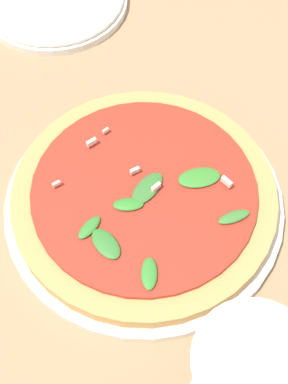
{
  "coord_description": "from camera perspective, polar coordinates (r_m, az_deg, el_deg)",
  "views": [
    {
      "loc": [
        0.2,
        -0.14,
        0.51
      ],
      "look_at": [
        -0.03,
        0.04,
        0.03
      ],
      "focal_mm": 50.0,
      "sensor_mm": 36.0,
      "label": 1
    }
  ],
  "objects": [
    {
      "name": "ground_plane",
      "position": [
        0.57,
        -0.8,
        -5.9
      ],
      "size": [
        6.0,
        6.0,
        0.0
      ],
      "primitive_type": "plane",
      "color": "#9E7A56"
    },
    {
      "name": "pizza_arugula_main",
      "position": [
        0.57,
        0.01,
        -0.7
      ],
      "size": [
        0.3,
        0.3,
        0.05
      ],
      "color": "silver",
      "rests_on": "ground_plane"
    },
    {
      "name": "wine_glass",
      "position": [
        0.42,
        10.81,
        -18.84
      ],
      "size": [
        0.09,
        0.09,
        0.16
      ],
      "color": "white",
      "rests_on": "ground_plane"
    },
    {
      "name": "side_plate_white",
      "position": [
        0.81,
        -9.48,
        19.54
      ],
      "size": [
        0.2,
        0.2,
        0.02
      ],
      "color": "silver",
      "rests_on": "ground_plane"
    }
  ]
}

